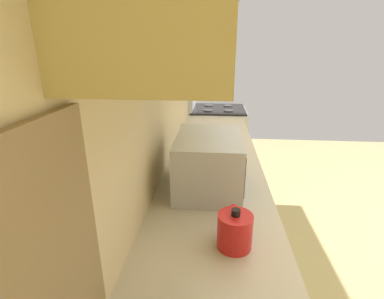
{
  "coord_description": "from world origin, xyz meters",
  "views": [
    {
      "loc": [
        -1.78,
        1.19,
        1.6
      ],
      "look_at": [
        -0.68,
        1.29,
        1.19
      ],
      "focal_mm": 26.2,
      "sensor_mm": 36.0,
      "label": 1
    }
  ],
  "objects_px": {
    "microwave": "(209,163)",
    "kettle": "(235,230)",
    "oven_range": "(217,144)",
    "bowl": "(226,148)"
  },
  "relations": [
    {
      "from": "microwave",
      "to": "kettle",
      "type": "relative_size",
      "value": 2.61
    },
    {
      "from": "oven_range",
      "to": "kettle",
      "type": "bearing_deg",
      "value": -178.73
    },
    {
      "from": "kettle",
      "to": "microwave",
      "type": "bearing_deg",
      "value": 13.37
    },
    {
      "from": "oven_range",
      "to": "microwave",
      "type": "relative_size",
      "value": 2.32
    },
    {
      "from": "oven_range",
      "to": "microwave",
      "type": "bearing_deg",
      "value": 178.37
    },
    {
      "from": "oven_range",
      "to": "kettle",
      "type": "height_order",
      "value": "oven_range"
    },
    {
      "from": "bowl",
      "to": "oven_range",
      "type": "bearing_deg",
      "value": 2.16
    },
    {
      "from": "oven_range",
      "to": "microwave",
      "type": "height_order",
      "value": "microwave"
    },
    {
      "from": "microwave",
      "to": "bowl",
      "type": "distance_m",
      "value": 0.56
    },
    {
      "from": "oven_range",
      "to": "microwave",
      "type": "xyz_separation_m",
      "value": [
        -1.97,
        0.06,
        0.57
      ]
    }
  ]
}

